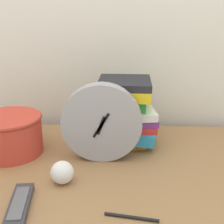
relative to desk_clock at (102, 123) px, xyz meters
The scene contains 7 objects.
wall_back 0.49m from the desk_clock, 96.25° to the left, with size 6.00×0.04×2.40m.
desk_clock is the anchor object (origin of this frame).
book_stack 0.14m from the desk_clock, 61.91° to the left, with size 0.26×0.19×0.24m.
basket 0.32m from the desk_clock, behind, with size 0.23×0.23×0.13m.
tv_remote 0.35m from the desk_clock, 124.65° to the right, with size 0.07×0.18×0.02m.
crumpled_paper_ball 0.20m from the desk_clock, 125.37° to the right, with size 0.07×0.07×0.07m.
pen 0.33m from the desk_clock, 73.13° to the right, with size 0.13×0.03×0.01m.
Camera 1 is at (0.10, -0.54, 1.24)m, focal length 50.00 mm.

